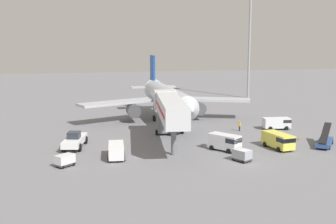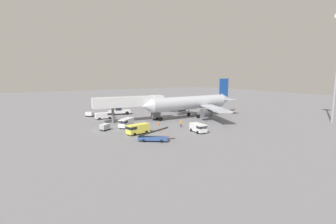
{
  "view_description": "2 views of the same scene",
  "coord_description": "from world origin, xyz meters",
  "px_view_note": "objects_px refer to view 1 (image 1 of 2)",
  "views": [
    {
      "loc": [
        -19.72,
        -49.45,
        15.07
      ],
      "look_at": [
        -4.4,
        23.8,
        2.54
      ],
      "focal_mm": 47.2,
      "sensor_mm": 36.0,
      "label": 1
    },
    {
      "loc": [
        56.71,
        -17.54,
        13.05
      ],
      "look_at": [
        -1.9,
        19.05,
        2.62
      ],
      "focal_mm": 27.05,
      "sensor_mm": 36.0,
      "label": 2
    }
  ],
  "objects_px": {
    "airplane_at_gate": "(166,97)",
    "service_van_far_center": "(225,142)",
    "belt_loader_truck": "(325,141)",
    "baggage_cart_far_left": "(65,160)",
    "safety_cone_bravo": "(299,138)",
    "ground_crew_worker_foreground": "(239,126)",
    "safety_cone_charlie": "(263,138)",
    "pushback_tug": "(75,140)",
    "service_van_outer_right": "(279,140)",
    "safety_cone_alpha": "(215,134)",
    "service_van_near_left": "(116,150)",
    "baggage_cart_mid_center": "(242,155)",
    "apron_light_mast": "(250,21)",
    "jet_bridge": "(169,109)",
    "service_van_near_center": "(277,123)"
  },
  "relations": [
    {
      "from": "baggage_cart_far_left",
      "to": "apron_light_mast",
      "type": "distance_m",
      "value": 71.67
    },
    {
      "from": "airplane_at_gate",
      "to": "service_van_outer_right",
      "type": "relative_size",
      "value": 6.26
    },
    {
      "from": "pushback_tug",
      "to": "service_van_outer_right",
      "type": "bearing_deg",
      "value": -13.29
    },
    {
      "from": "service_van_outer_right",
      "to": "ground_crew_worker_foreground",
      "type": "relative_size",
      "value": 3.12
    },
    {
      "from": "pushback_tug",
      "to": "safety_cone_bravo",
      "type": "distance_m",
      "value": 33.09
    },
    {
      "from": "service_van_near_left",
      "to": "baggage_cart_mid_center",
      "type": "bearing_deg",
      "value": -17.65
    },
    {
      "from": "service_van_far_center",
      "to": "apron_light_mast",
      "type": "height_order",
      "value": "apron_light_mast"
    },
    {
      "from": "airplane_at_gate",
      "to": "jet_bridge",
      "type": "bearing_deg",
      "value": -100.25
    },
    {
      "from": "jet_bridge",
      "to": "baggage_cart_mid_center",
      "type": "bearing_deg",
      "value": -56.17
    },
    {
      "from": "service_van_near_left",
      "to": "safety_cone_alpha",
      "type": "bearing_deg",
      "value": 29.35
    },
    {
      "from": "pushback_tug",
      "to": "apron_light_mast",
      "type": "distance_m",
      "value": 64.3
    },
    {
      "from": "airplane_at_gate",
      "to": "service_van_near_left",
      "type": "relative_size",
      "value": 6.87
    },
    {
      "from": "service_van_near_center",
      "to": "safety_cone_bravo",
      "type": "relative_size",
      "value": 8.44
    },
    {
      "from": "service_van_far_center",
      "to": "service_van_outer_right",
      "type": "height_order",
      "value": "service_van_far_center"
    },
    {
      "from": "safety_cone_alpha",
      "to": "safety_cone_bravo",
      "type": "xyz_separation_m",
      "value": [
        11.75,
        -4.38,
        -0.11
      ]
    },
    {
      "from": "airplane_at_gate",
      "to": "service_van_near_left",
      "type": "distance_m",
      "value": 26.39
    },
    {
      "from": "pushback_tug",
      "to": "safety_cone_alpha",
      "type": "distance_m",
      "value": 21.41
    },
    {
      "from": "baggage_cart_far_left",
      "to": "safety_cone_charlie",
      "type": "height_order",
      "value": "baggage_cart_far_left"
    },
    {
      "from": "pushback_tug",
      "to": "service_van_near_left",
      "type": "height_order",
      "value": "pushback_tug"
    },
    {
      "from": "pushback_tug",
      "to": "safety_cone_bravo",
      "type": "bearing_deg",
      "value": -3.38
    },
    {
      "from": "service_van_near_center",
      "to": "service_van_outer_right",
      "type": "height_order",
      "value": "service_van_outer_right"
    },
    {
      "from": "service_van_far_center",
      "to": "safety_cone_bravo",
      "type": "bearing_deg",
      "value": 17.23
    },
    {
      "from": "pushback_tug",
      "to": "airplane_at_gate",
      "type": "bearing_deg",
      "value": 45.7
    },
    {
      "from": "service_van_far_center",
      "to": "baggage_cart_mid_center",
      "type": "height_order",
      "value": "service_van_far_center"
    },
    {
      "from": "airplane_at_gate",
      "to": "safety_cone_charlie",
      "type": "height_order",
      "value": "airplane_at_gate"
    },
    {
      "from": "baggage_cart_far_left",
      "to": "service_van_far_center",
      "type": "bearing_deg",
      "value": 8.64
    },
    {
      "from": "airplane_at_gate",
      "to": "safety_cone_bravo",
      "type": "relative_size",
      "value": 62.0
    },
    {
      "from": "service_van_far_center",
      "to": "safety_cone_charlie",
      "type": "relative_size",
      "value": 7.21
    },
    {
      "from": "service_van_near_left",
      "to": "service_van_far_center",
      "type": "relative_size",
      "value": 1.04
    },
    {
      "from": "airplane_at_gate",
      "to": "belt_loader_truck",
      "type": "height_order",
      "value": "airplane_at_gate"
    },
    {
      "from": "ground_crew_worker_foreground",
      "to": "service_van_outer_right",
      "type": "bearing_deg",
      "value": -85.37
    },
    {
      "from": "belt_loader_truck",
      "to": "service_van_far_center",
      "type": "height_order",
      "value": "belt_loader_truck"
    },
    {
      "from": "safety_cone_bravo",
      "to": "apron_light_mast",
      "type": "bearing_deg",
      "value": 77.31
    },
    {
      "from": "baggage_cart_mid_center",
      "to": "ground_crew_worker_foreground",
      "type": "bearing_deg",
      "value": 70.05
    },
    {
      "from": "jet_bridge",
      "to": "service_van_near_left",
      "type": "xyz_separation_m",
      "value": [
        -8.13,
        -5.6,
        -4.14
      ]
    },
    {
      "from": "baggage_cart_mid_center",
      "to": "pushback_tug",
      "type": "bearing_deg",
      "value": 150.61
    },
    {
      "from": "ground_crew_worker_foreground",
      "to": "safety_cone_charlie",
      "type": "xyz_separation_m",
      "value": [
        1.19,
        -6.65,
        -0.6
      ]
    },
    {
      "from": "safety_cone_alpha",
      "to": "service_van_far_center",
      "type": "bearing_deg",
      "value": -98.82
    },
    {
      "from": "service_van_far_center",
      "to": "service_van_outer_right",
      "type": "bearing_deg",
      "value": -3.77
    },
    {
      "from": "belt_loader_truck",
      "to": "service_van_near_left",
      "type": "bearing_deg",
      "value": -179.63
    },
    {
      "from": "airplane_at_gate",
      "to": "apron_light_mast",
      "type": "xyz_separation_m",
      "value": [
        26.78,
        26.9,
        14.91
      ]
    },
    {
      "from": "pushback_tug",
      "to": "belt_loader_truck",
      "type": "relative_size",
      "value": 1.28
    },
    {
      "from": "service_van_near_center",
      "to": "belt_loader_truck",
      "type": "bearing_deg",
      "value": -83.84
    },
    {
      "from": "safety_cone_alpha",
      "to": "baggage_cart_far_left",
      "type": "bearing_deg",
      "value": -152.55
    },
    {
      "from": "pushback_tug",
      "to": "belt_loader_truck",
      "type": "bearing_deg",
      "value": -10.52
    },
    {
      "from": "airplane_at_gate",
      "to": "service_van_far_center",
      "type": "relative_size",
      "value": 7.17
    },
    {
      "from": "baggage_cart_far_left",
      "to": "ground_crew_worker_foreground",
      "type": "relative_size",
      "value": 1.46
    },
    {
      "from": "service_van_outer_right",
      "to": "apron_light_mast",
      "type": "distance_m",
      "value": 55.79
    },
    {
      "from": "pushback_tug",
      "to": "safety_cone_charlie",
      "type": "height_order",
      "value": "pushback_tug"
    },
    {
      "from": "service_van_outer_right",
      "to": "safety_cone_charlie",
      "type": "xyz_separation_m",
      "value": [
        0.19,
        5.65,
        -0.91
      ]
    }
  ]
}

